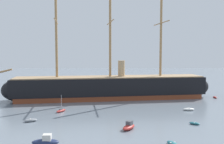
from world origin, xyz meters
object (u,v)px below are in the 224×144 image
(dinghy_foreground_right, at_px, (173,144))
(sailboat_alongside_bow, at_px, (61,111))
(dinghy_mid_right, at_px, (195,123))
(dinghy_far_left, at_px, (31,95))
(tall_ship, at_px, (110,87))
(motorboat_near_centre, at_px, (129,126))
(dinghy_far_right, at_px, (215,97))
(dinghy_alongside_stern, at_px, (189,109))
(motorboat_distant_centre, at_px, (120,91))
(dinghy_mid_left, at_px, (31,120))
(motorboat_foreground_left, at_px, (46,142))

(dinghy_foreground_right, relative_size, sailboat_alongside_bow, 0.69)
(dinghy_foreground_right, height_order, dinghy_mid_right, dinghy_foreground_right)
(dinghy_foreground_right, relative_size, dinghy_far_left, 1.29)
(tall_ship, relative_size, sailboat_alongside_bow, 16.91)
(dinghy_far_left, bearing_deg, motorboat_near_centre, -50.67)
(dinghy_foreground_right, xyz_separation_m, dinghy_far_right, (23.82, 41.85, -0.07))
(dinghy_alongside_stern, bearing_deg, motorboat_near_centre, -136.43)
(sailboat_alongside_bow, xyz_separation_m, dinghy_alongside_stern, (32.25, 1.32, -0.02))
(motorboat_near_centre, relative_size, dinghy_far_right, 1.93)
(motorboat_distant_centre, bearing_deg, dinghy_mid_left, -117.41)
(motorboat_foreground_left, bearing_deg, dinghy_mid_right, 22.63)
(motorboat_foreground_left, distance_m, dinghy_mid_right, 30.05)
(motorboat_foreground_left, relative_size, sailboat_alongside_bow, 1.04)
(motorboat_near_centre, bearing_deg, tall_ship, 96.54)
(sailboat_alongside_bow, bearing_deg, dinghy_mid_right, -20.56)
(motorboat_near_centre, bearing_deg, sailboat_alongside_bow, 138.00)
(dinghy_mid_left, relative_size, sailboat_alongside_bow, 0.69)
(motorboat_near_centre, bearing_deg, dinghy_far_right, 47.66)
(dinghy_foreground_right, bearing_deg, dinghy_alongside_stern, 67.60)
(dinghy_mid_left, height_order, dinghy_far_left, dinghy_mid_left)
(dinghy_foreground_right, xyz_separation_m, dinghy_mid_right, (7.42, 11.87, -0.07))
(tall_ship, relative_size, motorboat_near_centre, 17.33)
(motorboat_near_centre, height_order, motorboat_distant_centre, motorboat_near_centre)
(dinghy_foreground_right, height_order, motorboat_distant_centre, motorboat_distant_centre)
(dinghy_foreground_right, distance_m, dinghy_far_right, 48.15)
(dinghy_alongside_stern, height_order, dinghy_far_left, dinghy_alongside_stern)
(dinghy_far_left, bearing_deg, motorboat_distant_centre, 15.11)
(dinghy_alongside_stern, distance_m, dinghy_far_left, 51.52)
(motorboat_foreground_left, xyz_separation_m, motorboat_distant_centre, (13.94, 53.74, -0.08))
(motorboat_foreground_left, relative_size, dinghy_far_right, 2.05)
(dinghy_mid_right, bearing_deg, motorboat_near_centre, -167.12)
(dinghy_mid_right, height_order, dinghy_far_right, dinghy_mid_right)
(dinghy_alongside_stern, bearing_deg, tall_ship, 141.04)
(motorboat_foreground_left, relative_size, dinghy_mid_left, 1.49)
(sailboat_alongside_bow, xyz_separation_m, motorboat_distant_centre, (15.85, 31.06, 0.21))
(motorboat_near_centre, xyz_separation_m, motorboat_distant_centre, (-0.00, 45.33, -0.01))
(sailboat_alongside_bow, bearing_deg, tall_ship, 55.14)
(sailboat_alongside_bow, distance_m, dinghy_far_left, 27.09)
(dinghy_mid_right, bearing_deg, dinghy_mid_left, 176.11)
(motorboat_foreground_left, xyz_separation_m, dinghy_alongside_stern, (30.34, 24.00, -0.31))
(dinghy_foreground_right, distance_m, motorboat_near_centre, 10.80)
(tall_ship, height_order, dinghy_mid_left, tall_ship)
(dinghy_foreground_right, bearing_deg, dinghy_far_right, 60.35)
(dinghy_far_right, bearing_deg, motorboat_distant_centre, 158.01)
(dinghy_foreground_right, bearing_deg, dinghy_mid_right, 58.00)
(dinghy_mid_right, bearing_deg, motorboat_foreground_left, -157.37)
(dinghy_alongside_stern, relative_size, motorboat_distant_centre, 0.71)
(motorboat_foreground_left, bearing_deg, sailboat_alongside_bow, 94.81)
(dinghy_foreground_right, distance_m, sailboat_alongside_bow, 31.98)
(motorboat_foreground_left, relative_size, dinghy_far_left, 1.92)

